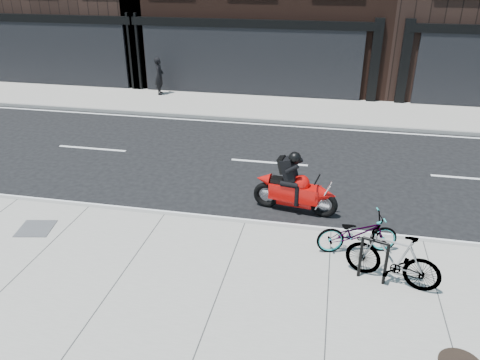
% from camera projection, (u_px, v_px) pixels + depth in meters
% --- Properties ---
extents(ground, '(120.00, 120.00, 0.00)m').
position_uv_depth(ground, '(259.00, 191.00, 12.83)').
color(ground, black).
rests_on(ground, ground).
extents(sidewalk_near, '(60.00, 6.00, 0.13)m').
position_uv_depth(sidewalk_near, '(213.00, 310.00, 8.37)').
color(sidewalk_near, gray).
rests_on(sidewalk_near, ground).
extents(sidewalk_far, '(60.00, 3.50, 0.13)m').
position_uv_depth(sidewalk_far, '(289.00, 109.00, 19.67)').
color(sidewalk_far, gray).
rests_on(sidewalk_far, ground).
extents(bike_rack, '(0.52, 0.21, 0.91)m').
position_uv_depth(bike_rack, '(374.00, 257.00, 8.83)').
color(bike_rack, black).
rests_on(bike_rack, sidewalk_near).
extents(bicycle_front, '(1.79, 0.99, 0.89)m').
position_uv_depth(bicycle_front, '(357.00, 233.00, 9.76)').
color(bicycle_front, gray).
rests_on(bicycle_front, sidewalk_near).
extents(bicycle_rear, '(1.87, 1.04, 1.08)m').
position_uv_depth(bicycle_rear, '(393.00, 258.00, 8.78)').
color(bicycle_rear, gray).
rests_on(bicycle_rear, sidewalk_near).
extents(motorcycle, '(2.15, 0.75, 1.61)m').
position_uv_depth(motorcycle, '(299.00, 189.00, 11.48)').
color(motorcycle, black).
rests_on(motorcycle, ground).
extents(pedestrian, '(0.51, 0.67, 1.67)m').
position_uv_depth(pedestrian, '(159.00, 76.00, 21.20)').
color(pedestrian, black).
rests_on(pedestrian, sidewalk_far).
extents(utility_grate, '(0.88, 0.88, 0.02)m').
position_uv_depth(utility_grate, '(36.00, 228.00, 10.76)').
color(utility_grate, '#565558').
rests_on(utility_grate, sidewalk_near).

